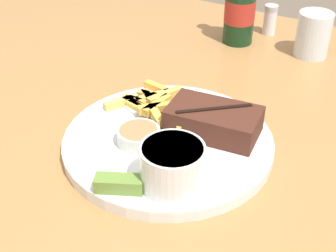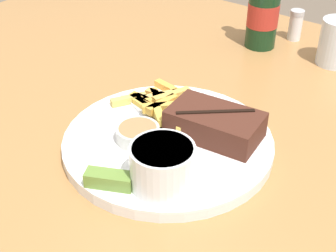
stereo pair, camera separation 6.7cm
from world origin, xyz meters
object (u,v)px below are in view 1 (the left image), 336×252
Objects in this scene: dinner_plate at (168,142)px; pickle_spear at (119,184)px; fork_utensil at (136,113)px; knife_utensil at (187,125)px; drinking_glass at (313,35)px; salt_shaker at (270,20)px; beer_bottle at (240,9)px; dipping_sauce_cup at (139,135)px; steak_portion at (213,121)px; coleslaw_cup at (172,164)px.

pickle_spear is (0.01, -0.13, 0.02)m from dinner_plate.
fork_utensil is 0.09m from knife_utensil.
drinking_glass reaches higher than salt_shaker.
beer_bottle is at bearing 109.68° from fork_utensil.
dinner_plate is 0.13m from pickle_spear.
dipping_sauce_cup is 0.10m from pickle_spear.
knife_utensil is (-0.04, -0.01, -0.02)m from steak_portion.
dinner_plate is at bearing -87.25° from salt_shaker.
pickle_spear is at bearing -153.09° from knife_utensil.
pickle_spear is at bearing -87.33° from salt_shaker.
steak_portion is 0.92× the size of knife_utensil.
drinking_glass is (0.03, 0.50, -0.01)m from coleslaw_cup.
pickle_spear is 0.42× the size of knife_utensil.
coleslaw_cup is at bearing -86.78° from steak_portion.
dinner_plate is 0.11m from coleslaw_cup.
beer_bottle is 0.09m from salt_shaker.
drinking_glass is (0.08, 0.37, 0.02)m from knife_utensil.
beer_bottle is 2.27× the size of drinking_glass.
fork_utensil is (-0.05, 0.06, -0.01)m from dipping_sauce_cup.
dinner_plate is at bearing 48.30° from dipping_sauce_cup.
steak_portion is (0.05, 0.05, 0.03)m from dinner_plate.
beer_bottle is at bearing 104.17° from coleslaw_cup.
coleslaw_cup is 0.54× the size of knife_utensil.
pickle_spear is at bearing -82.39° from beer_bottle.
pickle_spear reaches higher than knife_utensil.
dinner_plate is 0.42m from drinking_glass.
knife_utensil is 1.72× the size of drinking_glass.
drinking_glass reaches higher than dipping_sauce_cup.
steak_portion reaches higher than dipping_sauce_cup.
dinner_plate is 2.00× the size of knife_utensil.
steak_portion is 0.11m from dipping_sauce_cup.
coleslaw_cup reaches higher than knife_utensil.
dinner_plate is 0.04m from knife_utensil.
beer_bottle is (-0.12, 0.48, 0.02)m from coleslaw_cup.
beer_bottle reaches higher than drinking_glass.
drinking_glass is (0.08, 0.54, 0.02)m from pickle_spear.
knife_utensil is (0.00, 0.17, -0.01)m from pickle_spear.
knife_utensil is at bearing 27.88° from fork_utensil.
pickle_spear is 0.53m from beer_bottle.
knife_utensil reaches higher than dinner_plate.
knife_utensil is (-0.05, 0.12, -0.03)m from coleslaw_cup.
dinner_plate is 1.52× the size of beer_bottle.
steak_portion is at bearing 75.75° from pickle_spear.
drinking_glass is (0.09, 0.41, 0.04)m from dinner_plate.
dinner_plate is 3.73× the size of coleslaw_cup.
coleslaw_cup is 0.64× the size of fork_utensil.
dipping_sauce_cup is 0.08m from knife_utensil.
coleslaw_cup is 0.07m from pickle_spear.
fork_utensil is at bearing -172.41° from steak_portion.
salt_shaker reaches higher than dipping_sauce_cup.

